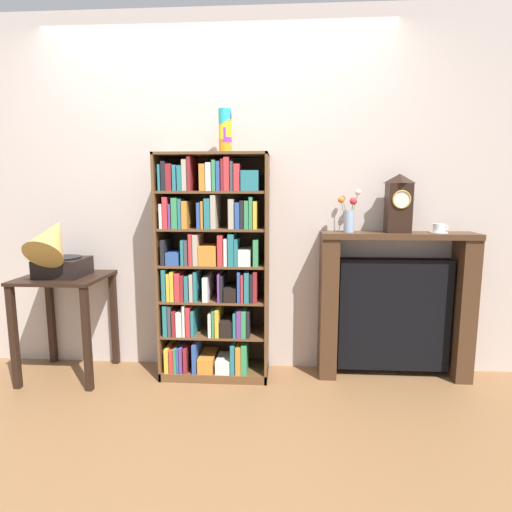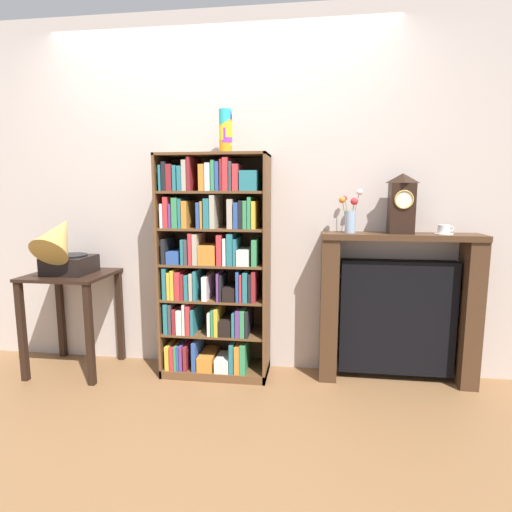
% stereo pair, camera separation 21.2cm
% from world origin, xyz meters
% --- Properties ---
extents(ground_plane, '(7.84, 6.40, 0.02)m').
position_xyz_m(ground_plane, '(0.00, 0.00, -0.01)').
color(ground_plane, brown).
extents(wall_back, '(4.84, 0.08, 2.60)m').
position_xyz_m(wall_back, '(0.11, 0.33, 1.30)').
color(wall_back, beige).
rests_on(wall_back, ground).
extents(bookshelf, '(0.77, 0.34, 1.59)m').
position_xyz_m(bookshelf, '(-0.02, 0.11, 0.78)').
color(bookshelf, brown).
rests_on(bookshelf, ground).
extents(cup_stack, '(0.09, 0.09, 0.29)m').
position_xyz_m(cup_stack, '(0.09, 0.12, 1.74)').
color(cup_stack, orange).
rests_on(cup_stack, bookshelf).
extents(side_table_left, '(0.57, 0.52, 0.74)m').
position_xyz_m(side_table_left, '(-1.07, 0.03, 0.56)').
color(side_table_left, black).
rests_on(side_table_left, ground).
extents(gramophone, '(0.31, 0.47, 0.49)m').
position_xyz_m(gramophone, '(-1.07, -0.04, 0.95)').
color(gramophone, black).
rests_on(gramophone, side_table_left).
extents(fireplace_mantel, '(1.07, 0.25, 1.05)m').
position_xyz_m(fireplace_mantel, '(1.29, 0.19, 0.52)').
color(fireplace_mantel, '#472D1C').
rests_on(fireplace_mantel, ground).
extents(mantel_clock, '(0.16, 0.15, 0.40)m').
position_xyz_m(mantel_clock, '(1.28, 0.16, 1.26)').
color(mantel_clock, black).
rests_on(mantel_clock, fireplace_mantel).
extents(flower_vase, '(0.16, 0.15, 0.30)m').
position_xyz_m(flower_vase, '(0.94, 0.16, 1.18)').
color(flower_vase, '#99B2D1').
rests_on(flower_vase, fireplace_mantel).
extents(teacup_with_saucer, '(0.13, 0.12, 0.06)m').
position_xyz_m(teacup_with_saucer, '(1.56, 0.17, 1.08)').
color(teacup_with_saucer, white).
rests_on(teacup_with_saucer, fireplace_mantel).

